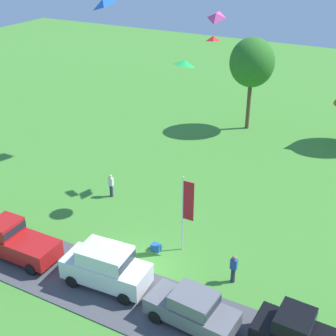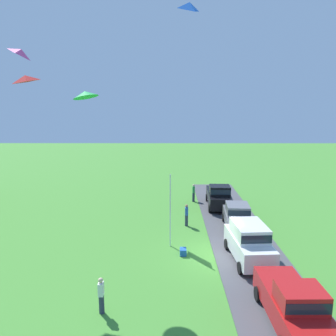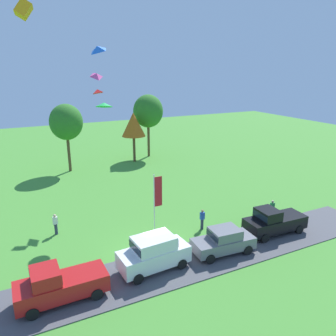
{
  "view_description": "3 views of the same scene",
  "coord_description": "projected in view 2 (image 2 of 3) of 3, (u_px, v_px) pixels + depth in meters",
  "views": [
    {
      "loc": [
        11.05,
        -17.16,
        16.9
      ],
      "look_at": [
        -0.05,
        3.55,
        4.78
      ],
      "focal_mm": 50.0,
      "sensor_mm": 36.0,
      "label": 1
    },
    {
      "loc": [
        -19.07,
        2.98,
        9.21
      ],
      "look_at": [
        1.4,
        3.05,
        5.23
      ],
      "focal_mm": 35.0,
      "sensor_mm": 36.0,
      "label": 2
    },
    {
      "loc": [
        -8.24,
        -18.74,
        12.59
      ],
      "look_at": [
        2.77,
        3.58,
        4.97
      ],
      "focal_mm": 35.0,
      "sensor_mm": 36.0,
      "label": 3
    }
  ],
  "objects": [
    {
      "name": "ground_plane",
      "position": [
        217.0,
        254.0,
        20.47
      ],
      "size": [
        120.0,
        120.0,
        0.0
      ],
      "primitive_type": "plane",
      "color": "#478E33"
    },
    {
      "name": "pavement_strip",
      "position": [
        249.0,
        254.0,
        20.46
      ],
      "size": [
        36.0,
        4.4,
        0.06
      ],
      "primitive_type": "cube",
      "color": "#4C4C51",
      "rests_on": "ground"
    },
    {
      "name": "car_pickup_mid_row",
      "position": [
        294.0,
        304.0,
        13.5
      ],
      "size": [
        5.02,
        2.09,
        2.14
      ],
      "color": "red",
      "rests_on": "ground"
    },
    {
      "name": "car_suv_near_entrance",
      "position": [
        249.0,
        241.0,
        19.35
      ],
      "size": [
        4.71,
        2.29,
        2.28
      ],
      "color": "white",
      "rests_on": "ground"
    },
    {
      "name": "car_sedan_by_flagpole",
      "position": [
        237.0,
        216.0,
        24.48
      ],
      "size": [
        4.52,
        2.21,
        1.84
      ],
      "color": "slate",
      "rests_on": "ground"
    },
    {
      "name": "car_pickup_far_end",
      "position": [
        219.0,
        196.0,
        29.53
      ],
      "size": [
        5.08,
        2.21,
        2.14
      ],
      "color": "black",
      "rests_on": "ground"
    },
    {
      "name": "person_beside_suv",
      "position": [
        194.0,
        193.0,
        31.45
      ],
      "size": [
        0.36,
        0.24,
        1.71
      ],
      "color": "#2D334C",
      "rests_on": "ground"
    },
    {
      "name": "person_on_lawn",
      "position": [
        101.0,
        295.0,
        14.55
      ],
      "size": [
        0.36,
        0.24,
        1.71
      ],
      "color": "#2D334C",
      "rests_on": "ground"
    },
    {
      "name": "person_watching_sky",
      "position": [
        187.0,
        215.0,
        25.11
      ],
      "size": [
        0.36,
        0.24,
        1.71
      ],
      "color": "#2D334C",
      "rests_on": "ground"
    },
    {
      "name": "flag_banner",
      "position": [
        170.0,
        200.0,
        21.33
      ],
      "size": [
        0.71,
        0.08,
        4.86
      ],
      "color": "silver",
      "rests_on": "ground"
    },
    {
      "name": "cooler_box",
      "position": [
        183.0,
        252.0,
        20.37
      ],
      "size": [
        0.56,
        0.4,
        0.4
      ],
      "primitive_type": "cube",
      "color": "blue",
      "rests_on": "ground"
    },
    {
      "name": "kite_diamond_high_left",
      "position": [
        25.0,
        79.0,
        17.81
      ],
      "size": [
        1.1,
        1.32,
        0.55
      ],
      "primitive_type": "pyramid",
      "rotation": [
        -0.19,
        0.0,
        0.4
      ],
      "color": "red"
    },
    {
      "name": "kite_delta_low_drifter",
      "position": [
        85.0,
        94.0,
        17.6
      ],
      "size": [
        1.83,
        1.85,
        0.62
      ],
      "primitive_type": "cone",
      "rotation": [
        0.22,
        0.0,
        2.72
      ],
      "color": "green"
    },
    {
      "name": "kite_diamond_near_flag",
      "position": [
        22.0,
        52.0,
        17.62
      ],
      "size": [
        1.01,
        1.11,
        0.75
      ],
      "primitive_type": "pyramid",
      "rotation": [
        0.49,
        0.0,
        0.13
      ],
      "color": "#EA4C9E"
    },
    {
      "name": "kite_diamond_high_right",
      "position": [
        189.0,
        6.0,
        15.14
      ],
      "size": [
        1.29,
        1.23,
        0.63
      ],
      "primitive_type": "pyramid",
      "rotation": [
        -0.34,
        0.0,
        2.06
      ],
      "color": "blue"
    }
  ]
}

